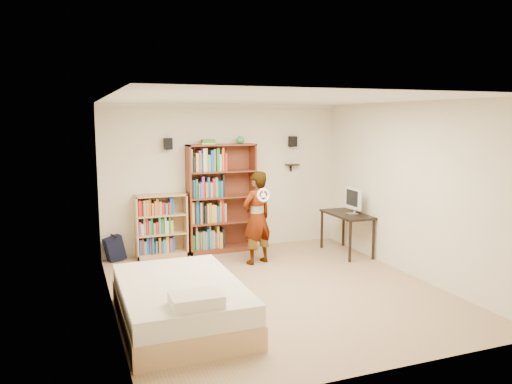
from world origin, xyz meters
The scene contains 14 objects.
ground centered at (0.00, 0.00, 0.00)m, with size 4.50×5.00×0.01m, color tan.
room_shell centered at (0.00, 0.00, 1.76)m, with size 4.52×5.02×2.71m.
crown_molding centered at (0.00, 0.00, 2.67)m, with size 4.50×5.00×0.06m.
speaker_left centered at (-1.05, 2.40, 2.00)m, with size 0.14×0.12×0.20m, color black.
speaker_right centered at (1.35, 2.40, 2.00)m, with size 0.14×0.12×0.20m, color black.
wall_shelf centered at (1.35, 2.41, 1.55)m, with size 0.25×0.16×0.03m, color black.
tall_bookshelf centered at (-0.11, 2.32, 0.99)m, with size 1.25×0.36×1.98m, color maroon, non-canonical shape.
low_bookshelf centered at (-1.22, 2.33, 0.56)m, with size 0.90×0.34×1.12m, color tan, non-canonical shape.
computer_desk centered at (1.96, 1.35, 0.37)m, with size 0.55×1.09×0.74m, color black, non-canonical shape.
imac centered at (2.01, 1.27, 0.98)m, with size 0.09×0.47×0.47m, color silver, non-canonical shape.
daybed centered at (-1.53, -0.65, 0.32)m, with size 1.40×2.15×0.63m, color silver, non-canonical shape.
person centered at (0.22, 1.36, 0.79)m, with size 0.57×0.38×1.57m, color black.
wii_wheel centered at (0.22, 1.06, 1.21)m, with size 0.23×0.23×0.04m, color silver.
navy_bag centered at (-2.03, 2.34, 0.23)m, with size 0.33×0.22×0.45m, color black, non-canonical shape.
Camera 1 is at (-2.71, -6.32, 2.45)m, focal length 35.00 mm.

